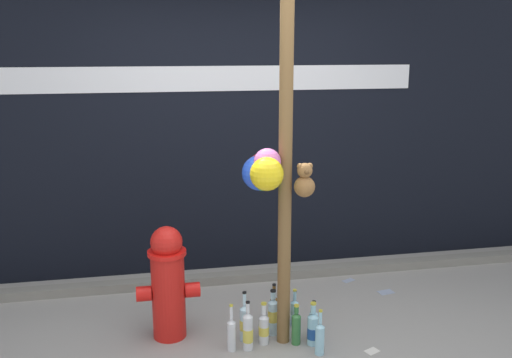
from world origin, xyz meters
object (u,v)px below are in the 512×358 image
Objects in this scene: bottle_3 at (296,327)px; bottle_0 at (273,315)px; memorial_post at (274,138)px; bottle_8 at (248,331)px; bottle_5 at (313,324)px; bottle_10 at (245,322)px; fire_hydrant at (168,282)px; bottle_7 at (282,311)px; bottle_11 at (313,329)px; bottle_9 at (274,308)px; bottle_2 at (320,337)px; bottle_6 at (294,311)px; bottle_4 at (231,333)px; bottle_1 at (264,328)px.

bottle_0 is at bearing 128.12° from bottle_3.
memorial_post is 8.05× the size of bottle_8.
bottle_10 reaches higher than bottle_5.
bottle_7 is at bearing -5.01° from fire_hydrant.
bottle_0 is 0.92× the size of bottle_10.
bottle_9 is at bearing 117.03° from bottle_11.
bottle_10 is (-0.50, 0.05, 0.03)m from bottle_5.
fire_hydrant is 0.86m from bottle_9.
fire_hydrant is (-0.72, 0.22, -1.06)m from memorial_post.
bottle_5 is 0.89× the size of bottle_11.
bottle_11 is at bearing -62.97° from bottle_9.
fire_hydrant is 1.08m from bottle_11.
bottle_0 is 0.21m from bottle_3.
bottle_2 is 0.55m from bottle_10.
memorial_post reaches higher than bottle_3.
bottle_7 reaches higher than bottle_2.
memorial_post reaches higher than bottle_6.
fire_hydrant reaches higher than bottle_5.
bottle_9 is at bearing 4.84° from fire_hydrant.
bottle_0 reaches higher than bottle_6.
bottle_10 is at bearing -17.67° from fire_hydrant.
bottle_4 is at bearing -152.81° from bottle_7.
bottle_2 is at bearing -80.98° from bottle_6.
memorial_post is 8.42× the size of bottle_4.
bottle_9 is at bearing 102.86° from bottle_7.
bottle_7 reaches higher than bottle_4.
bottle_0 is at bearing -153.32° from bottle_6.
bottle_2 is 0.88× the size of bottle_10.
bottle_10 is at bearing -138.89° from bottle_9.
bottle_8 is at bearing 161.70° from bottle_2.
bottle_10 reaches higher than bottle_7.
bottle_11 is (0.06, -0.29, 0.01)m from bottle_6.
bottle_0 is at bearing 141.19° from bottle_11.
bottle_4 is (-0.30, -0.07, -1.35)m from memorial_post.
bottle_7 is 1.15× the size of bottle_11.
bottle_5 is 0.50m from bottle_8.
bottle_7 is at bearing 27.19° from bottle_4.
bottle_7 is 0.32m from bottle_10.
bottle_1 is 1.01× the size of bottle_9.
bottle_9 is at bearing 111.77° from bottle_2.
bottle_2 is 0.20m from bottle_3.
bottle_5 is 0.97× the size of bottle_6.
bottle_4 is at bearing 164.58° from bottle_2.
bottle_2 is 0.41m from bottle_7.
bottle_7 is at bearing 28.90° from bottle_0.
fire_hydrant is at bearing 151.16° from bottle_8.
bottle_4 reaches higher than bottle_9.
bottle_3 is 0.35m from bottle_8.
memorial_post is 9.30× the size of bottle_1.
memorial_post reaches higher than bottle_2.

